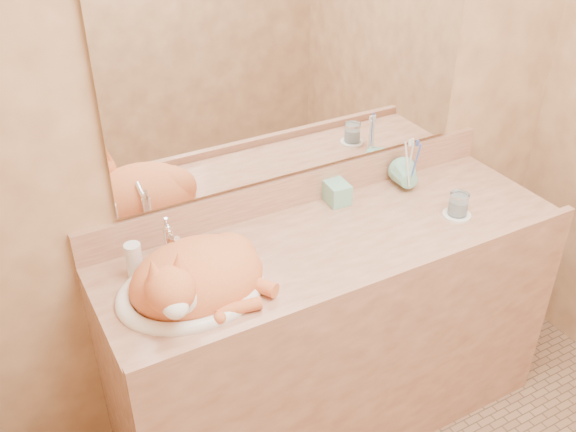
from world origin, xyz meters
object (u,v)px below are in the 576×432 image
vanity_counter (333,335)px  sink_basin (190,274)px  cat (195,276)px  toothbrush_cup (409,183)px  soap_dispenser (344,187)px  water_glass (459,204)px

vanity_counter → sink_basin: (-0.53, -0.02, 0.49)m
cat → toothbrush_cup: size_ratio=3.81×
vanity_counter → soap_dispenser: (0.12, 0.16, 0.51)m
vanity_counter → cat: size_ratio=3.93×
sink_basin → water_glass: size_ratio=5.45×
sink_basin → toothbrush_cup: 0.93m
toothbrush_cup → water_glass: toothbrush_cup is taller
vanity_counter → water_glass: 0.65m
toothbrush_cup → sink_basin: bearing=-171.0°
sink_basin → water_glass: (0.97, -0.06, -0.02)m
sink_basin → cat: cat is taller
toothbrush_cup → soap_dispenser: bearing=172.5°
cat → toothbrush_cup: cat is taller
sink_basin → cat: 0.02m
water_glass → soap_dispenser: bearing=143.3°
cat → soap_dispenser: (0.64, 0.20, 0.02)m
water_glass → sink_basin: bearing=176.6°
sink_basin → water_glass: sink_basin is taller
vanity_counter → cat: bearing=-175.9°
vanity_counter → cat: (-0.52, -0.04, 0.49)m
toothbrush_cup → water_glass: 0.21m
soap_dispenser → toothbrush_cup: size_ratio=1.62×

